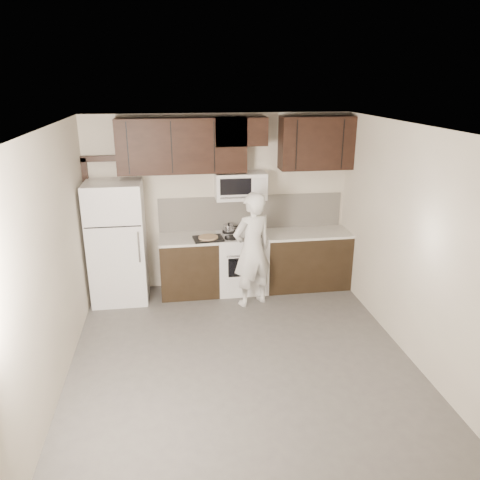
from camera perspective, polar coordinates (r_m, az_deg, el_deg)
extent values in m
plane|color=#54514F|center=(5.77, 0.16, -14.28)|extent=(4.50, 4.50, 0.00)
plane|color=beige|center=(7.28, -2.50, 4.58)|extent=(4.00, 0.00, 4.00)
plane|color=white|center=(4.84, 0.18, 13.49)|extent=(4.50, 4.50, 0.00)
cube|color=black|center=(7.24, -6.20, -3.24)|extent=(0.87, 0.62, 0.87)
cube|color=black|center=(7.53, 8.05, -2.43)|extent=(1.32, 0.62, 0.87)
cube|color=beige|center=(7.08, -6.33, 0.17)|extent=(0.87, 0.64, 0.04)
cube|color=beige|center=(7.38, 8.22, 0.86)|extent=(1.32, 0.64, 0.04)
cube|color=white|center=(7.31, 0.20, -2.82)|extent=(0.76, 0.62, 0.89)
cube|color=white|center=(7.15, 0.20, 0.56)|extent=(0.76, 0.62, 0.02)
cube|color=black|center=(7.01, 0.58, -3.33)|extent=(0.50, 0.01, 0.30)
cylinder|color=silver|center=(6.90, 0.63, -1.90)|extent=(0.55, 0.02, 0.02)
cylinder|color=black|center=(6.98, -1.07, 0.30)|extent=(0.20, 0.20, 0.03)
cylinder|color=black|center=(7.03, 1.84, 0.44)|extent=(0.20, 0.20, 0.03)
cylinder|color=black|center=(7.26, -1.38, 1.05)|extent=(0.20, 0.20, 0.03)
cylinder|color=black|center=(7.31, 1.42, 1.18)|extent=(0.20, 0.20, 0.03)
cube|color=beige|center=(7.38, 1.39, 3.42)|extent=(2.90, 0.02, 0.54)
cube|color=black|center=(6.90, -7.09, 11.35)|extent=(1.85, 0.35, 0.78)
cube|color=black|center=(7.23, 9.28, 11.60)|extent=(1.10, 0.35, 0.78)
cube|color=black|center=(6.95, 0.05, 13.12)|extent=(0.76, 0.35, 0.40)
cube|color=white|center=(7.07, 0.06, 6.64)|extent=(0.76, 0.38, 0.40)
cube|color=black|center=(6.86, -0.52, 6.51)|extent=(0.46, 0.01, 0.24)
cube|color=silver|center=(6.91, 2.45, 6.60)|extent=(0.18, 0.01, 0.24)
cylinder|color=silver|center=(6.87, -0.49, 5.17)|extent=(0.46, 0.02, 0.02)
cube|color=white|center=(7.08, -14.71, -0.29)|extent=(0.80, 0.72, 1.80)
cube|color=black|center=(6.63, -15.26, 1.53)|extent=(0.77, 0.01, 0.02)
cylinder|color=silver|center=(6.66, -12.24, -0.85)|extent=(0.03, 0.03, 0.45)
cube|color=black|center=(7.39, -17.72, 1.47)|extent=(0.08, 0.08, 2.10)
cube|color=black|center=(7.13, -16.88, 9.47)|extent=(0.50, 0.08, 0.08)
cylinder|color=silver|center=(7.25, -1.38, 1.41)|extent=(0.16, 0.16, 0.13)
sphere|color=black|center=(7.22, -1.39, 2.00)|extent=(0.03, 0.03, 0.03)
cylinder|color=black|center=(7.28, -0.45, 1.66)|extent=(0.16, 0.05, 0.02)
cube|color=black|center=(6.96, -3.89, 0.17)|extent=(0.46, 0.36, 0.02)
cylinder|color=tan|center=(6.95, -3.89, 0.34)|extent=(0.32, 0.32, 0.02)
imported|color=white|center=(6.71, 1.49, -1.21)|extent=(0.73, 0.61, 1.69)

